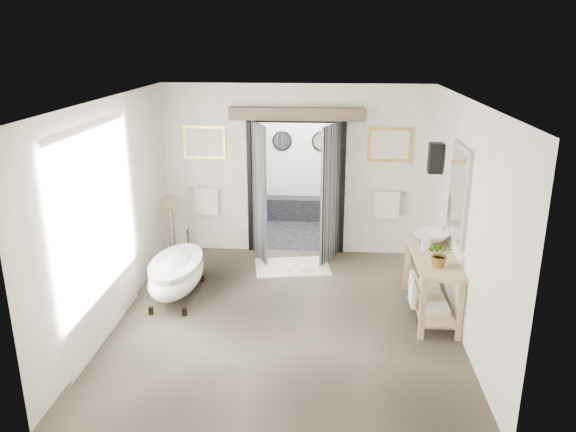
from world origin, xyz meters
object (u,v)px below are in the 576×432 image
object	(u,v)px
clawfoot_tub	(177,273)
basin	(432,238)
rug	(292,267)
vanity	(430,278)

from	to	relation	value
clawfoot_tub	basin	world-z (taller)	basin
rug	basin	distance (m)	2.44
clawfoot_tub	vanity	bearing A→B (deg)	-3.57
vanity	rug	xyz separation A→B (m)	(-1.96, 1.44, -0.50)
clawfoot_tub	rug	distance (m)	2.04
vanity	rug	size ratio (longest dim) A/B	1.33
rug	vanity	bearing A→B (deg)	-36.36
rug	basin	size ratio (longest dim) A/B	2.50
clawfoot_tub	basin	size ratio (longest dim) A/B	3.31
vanity	rug	bearing A→B (deg)	143.64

